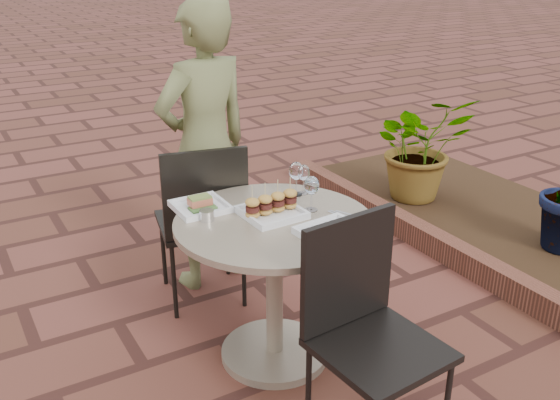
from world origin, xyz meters
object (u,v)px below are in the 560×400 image
plate_tuna (335,233)px  chair_far (203,213)px  diner (205,147)px  cafe_table (274,268)px  plate_salmon (200,206)px  plate_sliders (272,207)px  chair_near (364,316)px

plate_tuna → chair_far: bearing=104.3°
diner → plate_tuna: bearing=83.0°
cafe_table → chair_far: bearing=98.2°
chair_far → plate_tuna: (0.22, -0.88, 0.20)m
chair_far → plate_salmon: bearing=77.8°
cafe_table → diner: bearing=86.7°
cafe_table → plate_sliders: 0.29m
cafe_table → plate_salmon: 0.45m
plate_sliders → plate_tuna: bearing=-69.4°
chair_near → diner: diner is taller
chair_far → plate_sliders: 0.61m
chair_far → diner: diner is taller
diner → plate_salmon: 0.65m
chair_far → diner: (0.14, 0.25, 0.27)m
chair_far → plate_sliders: chair_far is taller
chair_near → plate_salmon: size_ratio=3.96×
cafe_table → plate_sliders: bearing=73.5°
plate_tuna → diner: bearing=94.4°
chair_near → diner: (-0.00, 1.46, 0.27)m
cafe_table → plate_tuna: size_ratio=3.14×
chair_far → diner: 0.39m
diner → plate_sliders: size_ratio=6.09×
cafe_table → plate_tuna: 0.40m
cafe_table → chair_far: size_ratio=0.97×
chair_far → plate_tuna: 0.93m
chair_far → plate_salmon: 0.42m
chair_near → plate_tuna: 0.39m
diner → plate_sliders: 0.81m
plate_salmon → cafe_table: bearing=-49.3°
cafe_table → plate_tuna: (0.14, -0.27, 0.26)m
diner → chair_far: bearing=50.1°
diner → plate_tuna: 1.14m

